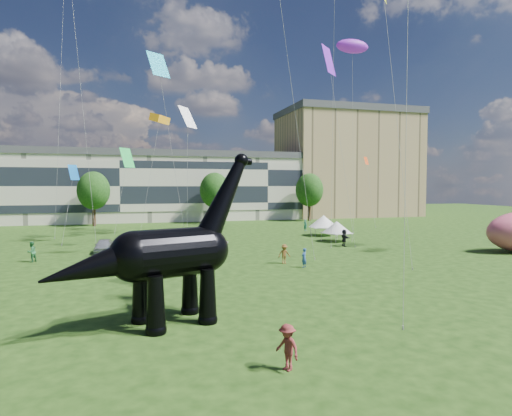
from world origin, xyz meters
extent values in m
plane|color=#16330C|center=(0.00, 0.00, 0.00)|extent=(220.00, 220.00, 0.00)
cube|color=beige|center=(-8.00, 62.00, 6.00)|extent=(78.00, 11.00, 12.00)
cube|color=tan|center=(40.00, 65.00, 11.00)|extent=(28.00, 18.00, 22.00)
cylinder|color=#382314|center=(-12.00, 53.00, 1.60)|extent=(0.56, 0.56, 3.20)
ellipsoid|color=#14380F|center=(-12.00, 53.00, 6.32)|extent=(5.20, 5.20, 6.24)
cylinder|color=#382314|center=(8.00, 53.00, 1.60)|extent=(0.56, 0.56, 3.20)
ellipsoid|color=#14380F|center=(8.00, 53.00, 6.32)|extent=(5.20, 5.20, 6.24)
cylinder|color=#382314|center=(26.00, 53.00, 1.60)|extent=(0.56, 0.56, 3.20)
ellipsoid|color=#14380F|center=(26.00, 53.00, 6.32)|extent=(5.20, 5.20, 6.24)
cone|color=black|center=(-4.68, -2.09, 1.31)|extent=(1.15, 1.15, 2.61)
sphere|color=black|center=(-4.68, -2.09, 0.16)|extent=(0.96, 0.96, 0.96)
cone|color=black|center=(-5.30, -0.28, 1.31)|extent=(1.15, 1.15, 2.61)
sphere|color=black|center=(-5.30, -0.28, 0.16)|extent=(0.96, 0.96, 0.96)
cone|color=black|center=(-2.21, -1.24, 1.31)|extent=(1.15, 1.15, 2.61)
sphere|color=black|center=(-2.21, -1.24, 0.16)|extent=(0.96, 0.96, 0.96)
cone|color=black|center=(-2.83, 0.57, 1.31)|extent=(1.15, 1.15, 2.61)
sphere|color=black|center=(-2.83, 0.57, 0.16)|extent=(0.96, 0.96, 0.96)
cylinder|color=black|center=(-3.84, -0.79, 3.40)|extent=(4.22, 3.42, 2.35)
sphere|color=black|center=(-5.57, -1.39, 3.40)|extent=(2.35, 2.35, 2.35)
sphere|color=black|center=(-2.11, -0.19, 3.40)|extent=(2.26, 2.26, 2.26)
cone|color=black|center=(-1.11, 0.15, 5.92)|extent=(3.53, 2.30, 4.61)
sphere|color=black|center=(-0.10, 0.50, 7.92)|extent=(0.73, 0.73, 0.73)
cylinder|color=black|center=(0.15, 0.59, 7.87)|extent=(0.70, 0.56, 0.38)
cone|color=black|center=(-7.26, -1.97, 3.11)|extent=(4.95, 3.23, 2.56)
imported|color=silver|center=(-8.52, 23.16, 0.67)|extent=(1.86, 4.05, 1.35)
imported|color=slate|center=(-4.94, 19.56, 0.77)|extent=(4.85, 2.28, 1.54)
imported|color=white|center=(1.18, 23.18, 0.78)|extent=(5.66, 2.63, 1.57)
imported|color=#595960|center=(3.07, 26.69, 0.74)|extent=(2.76, 5.36, 1.49)
cube|color=silver|center=(17.41, 24.43, 1.00)|extent=(3.34, 3.34, 0.11)
cone|color=silver|center=(17.41, 24.43, 1.72)|extent=(4.24, 4.24, 1.36)
cylinder|color=#999999|center=(16.53, 22.86, 0.50)|extent=(0.05, 0.05, 1.00)
cylinder|color=#999999|center=(18.97, 23.54, 0.50)|extent=(0.05, 0.05, 1.00)
cylinder|color=#999999|center=(15.85, 25.31, 0.50)|extent=(0.05, 0.05, 1.00)
cylinder|color=#999999|center=(18.29, 25.99, 0.50)|extent=(0.05, 0.05, 1.00)
cube|color=white|center=(18.38, 30.22, 1.11)|extent=(3.56, 3.56, 0.12)
cone|color=white|center=(18.38, 30.22, 1.93)|extent=(4.51, 4.51, 1.52)
cylinder|color=#999999|center=(16.72, 29.09, 0.56)|extent=(0.06, 0.06, 1.11)
cylinder|color=#999999|center=(19.51, 28.56, 0.56)|extent=(0.06, 0.06, 1.11)
cylinder|color=#999999|center=(17.25, 31.88, 0.56)|extent=(0.06, 0.06, 1.11)
cylinder|color=#999999|center=(20.04, 31.34, 0.56)|extent=(0.06, 0.06, 1.11)
imported|color=teal|center=(18.44, 36.61, 0.83)|extent=(0.62, 0.72, 1.67)
imported|color=#2F7742|center=(-14.17, 19.17, 0.88)|extent=(1.04, 1.09, 1.77)
imported|color=maroon|center=(-4.59, 7.14, 0.85)|extent=(0.98, 0.82, 1.71)
imported|color=brown|center=(6.59, 12.51, 0.83)|extent=(1.07, 0.62, 1.65)
imported|color=#533373|center=(-5.77, 27.18, 0.80)|extent=(0.57, 1.00, 1.60)
imported|color=#26478B|center=(7.55, 10.46, 0.78)|extent=(0.68, 0.65, 1.57)
imported|color=maroon|center=(-0.34, -7.26, 0.83)|extent=(0.99, 1.23, 1.67)
imported|color=black|center=(16.34, 20.45, 0.93)|extent=(0.61, 1.74, 1.86)
plane|color=#681AB6|center=(17.04, 26.18, 21.56)|extent=(3.21, 3.05, 3.46)
cube|color=orange|center=(-2.30, 35.15, 15.14)|extent=(2.85, 3.35, 1.24)
plane|color=white|center=(1.54, 37.51, 15.89)|extent=(3.37, 3.54, 3.01)
plane|color=#1679E9|center=(-12.40, 33.01, 8.16)|extent=(1.54, 1.74, 1.81)
plane|color=green|center=(-6.50, 44.15, 10.67)|extent=(2.77, 2.93, 2.89)
ellipsoid|color=purple|center=(25.60, 36.32, 27.08)|extent=(5.11, 5.28, 1.98)
plane|color=#0D9EC3|center=(-2.73, 29.25, 20.39)|extent=(3.48, 2.90, 2.94)
plane|color=red|center=(32.11, 43.11, 10.79)|extent=(1.39, 1.05, 1.30)
camera|label=1|loc=(-5.50, -21.35, 6.60)|focal=30.00mm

